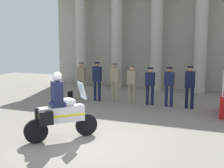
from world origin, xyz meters
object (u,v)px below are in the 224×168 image
(officer_in_row_1, at_px, (97,78))
(motorcycle_with_rider, at_px, (59,112))
(officer_in_row_2, at_px, (115,79))
(officer_in_row_5, at_px, (169,83))
(briefcase_on_ground, at_px, (70,95))
(officer_in_row_0, at_px, (82,78))
(officer_in_row_3, at_px, (132,81))
(officer_in_row_4, at_px, (150,83))
(officer_in_row_6, at_px, (190,84))

(officer_in_row_1, distance_m, motorcycle_with_rider, 5.45)
(officer_in_row_2, relative_size, motorcycle_with_rider, 0.92)
(officer_in_row_5, height_order, briefcase_on_ground, officer_in_row_5)
(officer_in_row_0, xyz_separation_m, officer_in_row_3, (2.47, 0.01, -0.04))
(officer_in_row_4, distance_m, briefcase_on_ground, 3.93)
(officer_in_row_0, bearing_deg, officer_in_row_3, -178.65)
(officer_in_row_2, bearing_deg, officer_in_row_1, 11.07)
(officer_in_row_3, xyz_separation_m, officer_in_row_4, (0.80, 0.03, -0.03))
(officer_in_row_1, distance_m, officer_in_row_5, 3.29)
(officer_in_row_0, relative_size, motorcycle_with_rider, 0.92)
(motorcycle_with_rider, relative_size, briefcase_on_ground, 5.28)
(officer_in_row_1, height_order, briefcase_on_ground, officer_in_row_1)
(officer_in_row_4, bearing_deg, officer_in_row_2, -0.84)
(officer_in_row_0, relative_size, officer_in_row_3, 1.04)
(officer_in_row_1, xyz_separation_m, officer_in_row_6, (4.12, 0.03, -0.04))
(officer_in_row_0, distance_m, officer_in_row_1, 0.82)
(officer_in_row_0, xyz_separation_m, officer_in_row_2, (1.64, 0.09, 0.00))
(officer_in_row_4, xyz_separation_m, officer_in_row_5, (0.83, -0.06, 0.03))
(officer_in_row_2, height_order, officer_in_row_5, officer_in_row_2)
(officer_in_row_2, relative_size, officer_in_row_4, 1.08)
(officer_in_row_0, bearing_deg, officer_in_row_6, -179.16)
(officer_in_row_2, relative_size, officer_in_row_5, 1.05)
(officer_in_row_0, height_order, officer_in_row_4, officer_in_row_0)
(officer_in_row_4, height_order, motorcycle_with_rider, motorcycle_with_rider)
(officer_in_row_0, bearing_deg, briefcase_on_ground, 10.65)
(officer_in_row_6, distance_m, briefcase_on_ground, 5.59)
(officer_in_row_4, relative_size, officer_in_row_6, 0.93)
(officer_in_row_1, distance_m, officer_in_row_2, 0.83)
(officer_in_row_5, bearing_deg, officer_in_row_6, -179.20)
(officer_in_row_1, distance_m, briefcase_on_ground, 1.65)
(motorcycle_with_rider, height_order, briefcase_on_ground, motorcycle_with_rider)
(officer_in_row_0, xyz_separation_m, officer_in_row_1, (0.82, -0.05, 0.02))
(officer_in_row_2, xyz_separation_m, briefcase_on_ground, (-2.22, -0.19, -0.85))
(officer_in_row_1, xyz_separation_m, officer_in_row_2, (0.82, 0.14, -0.02))
(officer_in_row_6, relative_size, motorcycle_with_rider, 0.91)
(officer_in_row_1, height_order, officer_in_row_3, officer_in_row_1)
(officer_in_row_4, relative_size, officer_in_row_5, 0.97)
(briefcase_on_ground, bearing_deg, officer_in_row_3, 2.05)
(officer_in_row_3, bearing_deg, officer_in_row_1, 3.24)
(officer_in_row_0, distance_m, motorcycle_with_rider, 5.76)
(officer_in_row_2, bearing_deg, officer_in_row_3, 175.47)
(officer_in_row_0, xyz_separation_m, officer_in_row_4, (3.28, 0.04, -0.08))
(officer_in_row_2, bearing_deg, officer_in_row_0, 4.35)
(officer_in_row_4, height_order, officer_in_row_6, officer_in_row_6)
(officer_in_row_5, distance_m, officer_in_row_6, 0.84)
(officer_in_row_0, height_order, officer_in_row_2, officer_in_row_2)
(motorcycle_with_rider, bearing_deg, officer_in_row_3, 38.70)
(officer_in_row_3, distance_m, motorcycle_with_rider, 5.35)
(motorcycle_with_rider, bearing_deg, officer_in_row_5, 21.92)
(officer_in_row_0, xyz_separation_m, officer_in_row_6, (4.94, -0.02, -0.01))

